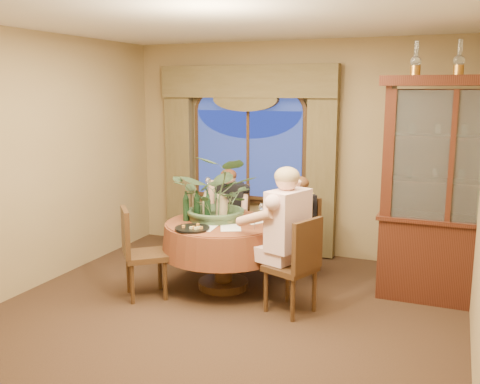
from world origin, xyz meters
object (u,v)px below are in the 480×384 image
at_px(chair_back_right, 295,238).
at_px(wine_bottle_1, 195,202).
at_px(person_scarf, 300,228).
at_px(chair_back, 232,224).
at_px(wine_bottle_2, 205,205).
at_px(centerpiece_plant, 220,164).
at_px(wine_bottle_5, 207,203).
at_px(oil_lamp_left, 416,58).
at_px(stoneware_vase, 222,207).
at_px(dining_table, 223,255).
at_px(wine_bottle_0, 197,205).
at_px(wine_bottle_4, 186,206).
at_px(person_pink, 288,239).
at_px(chair_right, 290,265).
at_px(chair_front_left, 146,253).
at_px(wine_bottle_3, 208,207).
at_px(olive_bowl, 227,222).
at_px(oil_lamp_center, 459,57).
at_px(china_cabinet, 449,192).

xyz_separation_m(chair_back_right, wine_bottle_1, (-1.03, -0.50, 0.44)).
bearing_deg(wine_bottle_1, person_scarf, 23.18).
relative_size(chair_back, wine_bottle_2, 2.91).
xyz_separation_m(centerpiece_plant, wine_bottle_2, (-0.15, -0.07, -0.46)).
distance_m(wine_bottle_1, wine_bottle_5, 0.14).
height_order(oil_lamp_left, stoneware_vase, oil_lamp_left).
relative_size(dining_table, wine_bottle_2, 4.10).
relative_size(wine_bottle_0, wine_bottle_4, 1.00).
relative_size(chair_back_right, wine_bottle_2, 2.91).
bearing_deg(person_pink, chair_right, -120.28).
bearing_deg(person_scarf, chair_front_left, 89.79).
xyz_separation_m(centerpiece_plant, wine_bottle_4, (-0.33, -0.19, -0.46)).
height_order(wine_bottle_0, wine_bottle_2, same).
xyz_separation_m(stoneware_vase, wine_bottle_3, (-0.09, -0.19, 0.03)).
relative_size(chair_back_right, olive_bowl, 6.61).
height_order(chair_front_left, wine_bottle_2, wine_bottle_2).
height_order(centerpiece_plant, olive_bowl, centerpiece_plant).
height_order(wine_bottle_4, wine_bottle_5, same).
distance_m(centerpiece_plant, wine_bottle_5, 0.50).
bearing_deg(oil_lamp_center, wine_bottle_1, -170.91).
xyz_separation_m(chair_back, stoneware_vase, (0.21, -0.78, 0.41)).
distance_m(oil_lamp_center, wine_bottle_5, 3.01).
bearing_deg(chair_right, centerpiece_plant, 86.72).
bearing_deg(dining_table, chair_back_right, 44.56).
xyz_separation_m(olive_bowl, wine_bottle_2, (-0.29, 0.08, 0.14)).
bearing_deg(chair_front_left, dining_table, 90.00).
distance_m(china_cabinet, wine_bottle_3, 2.52).
distance_m(chair_back_right, centerpiece_plant, 1.26).
relative_size(centerpiece_plant, wine_bottle_3, 3.29).
bearing_deg(wine_bottle_2, wine_bottle_4, -147.62).
xyz_separation_m(dining_table, wine_bottle_1, (-0.40, 0.13, 0.54)).
height_order(chair_back, stoneware_vase, stoneware_vase).
bearing_deg(wine_bottle_5, chair_front_left, -118.76).
bearing_deg(wine_bottle_3, wine_bottle_5, 117.69).
distance_m(chair_front_left, wine_bottle_1, 0.84).
height_order(wine_bottle_3, wine_bottle_4, same).
height_order(wine_bottle_2, wine_bottle_3, same).
bearing_deg(chair_right, stoneware_vase, 84.74).
height_order(person_pink, wine_bottle_2, person_pink).
distance_m(china_cabinet, wine_bottle_1, 2.72).
relative_size(centerpiece_plant, olive_bowl, 7.46).
relative_size(china_cabinet, wine_bottle_5, 7.00).
height_order(oil_lamp_left, person_pink, oil_lamp_left).
bearing_deg(oil_lamp_left, wine_bottle_2, -165.84).
relative_size(chair_front_left, wine_bottle_3, 2.91).
distance_m(chair_back, centerpiece_plant, 1.23).
bearing_deg(olive_bowl, wine_bottle_5, 148.69).
relative_size(dining_table, chair_back, 1.41).
xyz_separation_m(wine_bottle_0, wine_bottle_2, (0.09, 0.03, 0.00)).
height_order(oil_lamp_center, stoneware_vase, oil_lamp_center).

